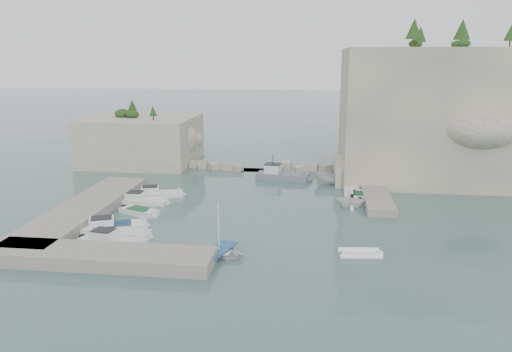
# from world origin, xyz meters

# --- Properties ---
(ground) EXTENTS (400.00, 400.00, 0.00)m
(ground) POSITION_xyz_m (0.00, 0.00, 0.00)
(ground) COLOR #446762
(ground) RESTS_ON ground
(cliff_east) EXTENTS (26.00, 22.00, 17.00)m
(cliff_east) POSITION_xyz_m (23.00, 23.00, 8.50)
(cliff_east) COLOR beige
(cliff_east) RESTS_ON ground
(cliff_terrace) EXTENTS (8.00, 10.00, 2.50)m
(cliff_terrace) POSITION_xyz_m (13.00, 18.00, 1.25)
(cliff_terrace) COLOR beige
(cliff_terrace) RESTS_ON ground
(outcrop_west) EXTENTS (16.00, 14.00, 7.00)m
(outcrop_west) POSITION_xyz_m (-20.00, 25.00, 3.50)
(outcrop_west) COLOR beige
(outcrop_west) RESTS_ON ground
(quay_west) EXTENTS (5.00, 24.00, 1.10)m
(quay_west) POSITION_xyz_m (-17.00, -1.00, 0.55)
(quay_west) COLOR #9E9689
(quay_west) RESTS_ON ground
(quay_south) EXTENTS (18.00, 4.00, 1.10)m
(quay_south) POSITION_xyz_m (-10.00, -12.50, 0.55)
(quay_south) COLOR #9E9689
(quay_south) RESTS_ON ground
(ledge_east) EXTENTS (3.00, 16.00, 0.80)m
(ledge_east) POSITION_xyz_m (13.50, 10.00, 0.40)
(ledge_east) COLOR #9E9689
(ledge_east) RESTS_ON ground
(breakwater) EXTENTS (28.00, 3.00, 1.40)m
(breakwater) POSITION_xyz_m (-1.00, 22.00, 0.70)
(breakwater) COLOR beige
(breakwater) RESTS_ON ground
(motorboat_a) EXTENTS (6.55, 3.65, 1.40)m
(motorboat_a) POSITION_xyz_m (-11.64, 6.66, 0.00)
(motorboat_a) COLOR white
(motorboat_a) RESTS_ON ground
(motorboat_b) EXTENTS (6.13, 2.09, 1.40)m
(motorboat_b) POSITION_xyz_m (-12.45, 3.86, 0.00)
(motorboat_b) COLOR white
(motorboat_b) RESTS_ON ground
(motorboat_c) EXTENTS (4.95, 3.40, 0.70)m
(motorboat_c) POSITION_xyz_m (-11.47, 0.05, 0.00)
(motorboat_c) COLOR silver
(motorboat_c) RESTS_ON ground
(motorboat_d) EXTENTS (7.17, 4.54, 1.40)m
(motorboat_d) POSITION_xyz_m (-12.27, -4.94, 0.00)
(motorboat_d) COLOR white
(motorboat_d) RESTS_ON ground
(motorboat_e) EXTENTS (4.67, 1.95, 0.70)m
(motorboat_e) POSITION_xyz_m (-10.17, -6.66, 0.00)
(motorboat_e) COLOR silver
(motorboat_e) RESTS_ON ground
(motorboat_f) EXTENTS (6.80, 2.96, 1.40)m
(motorboat_f) POSITION_xyz_m (-10.65, -8.64, 0.00)
(motorboat_f) COLOR silver
(motorboat_f) RESTS_ON ground
(rowboat) EXTENTS (5.29, 4.41, 0.94)m
(rowboat) POSITION_xyz_m (-1.07, -9.75, 0.00)
(rowboat) COLOR white
(rowboat) RESTS_ON ground
(inflatable_dinghy) EXTENTS (3.90, 2.17, 0.44)m
(inflatable_dinghy) POSITION_xyz_m (10.44, -8.33, 0.00)
(inflatable_dinghy) COLOR white
(inflatable_dinghy) RESTS_ON ground
(tender_east_a) EXTENTS (3.86, 3.39, 1.93)m
(tender_east_a) POSITION_xyz_m (10.43, 5.37, 0.00)
(tender_east_a) COLOR white
(tender_east_a) RESTS_ON ground
(tender_east_b) EXTENTS (1.47, 3.92, 0.70)m
(tender_east_b) POSITION_xyz_m (11.64, 9.00, 0.00)
(tender_east_b) COLOR white
(tender_east_b) RESTS_ON ground
(tender_east_c) EXTENTS (1.88, 5.32, 0.70)m
(tender_east_c) POSITION_xyz_m (10.87, 10.74, 0.00)
(tender_east_c) COLOR white
(tender_east_c) RESTS_ON ground
(tender_east_d) EXTENTS (5.21, 2.81, 1.91)m
(tender_east_d) POSITION_xyz_m (8.91, 15.06, 0.00)
(tender_east_d) COLOR silver
(tender_east_d) RESTS_ON ground
(work_boat) EXTENTS (7.88, 3.57, 2.20)m
(work_boat) POSITION_xyz_m (2.21, 16.81, 0.00)
(work_boat) COLOR slate
(work_boat) RESTS_ON ground
(rowboat_mast) EXTENTS (0.10, 0.10, 4.20)m
(rowboat_mast) POSITION_xyz_m (-1.07, -9.75, 2.57)
(rowboat_mast) COLOR white
(rowboat_mast) RESTS_ON rowboat
(vegetation) EXTENTS (53.48, 13.88, 13.40)m
(vegetation) POSITION_xyz_m (17.83, 24.40, 17.93)
(vegetation) COLOR #1E4219
(vegetation) RESTS_ON ground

